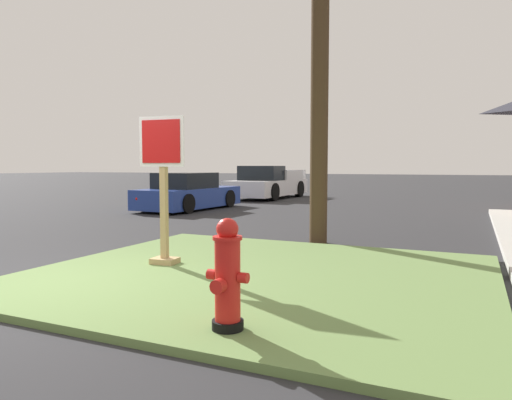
% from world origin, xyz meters
% --- Properties ---
extents(ground_plane, '(160.00, 160.00, 0.00)m').
position_xyz_m(ground_plane, '(0.00, 0.00, 0.00)').
color(ground_plane, '#2B2B2D').
extents(grass_corner_patch, '(5.82, 5.21, 0.08)m').
position_xyz_m(grass_corner_patch, '(2.08, 1.62, 0.04)').
color(grass_corner_patch, '#668447').
rests_on(grass_corner_patch, ground).
extents(fire_hydrant, '(0.38, 0.34, 0.96)m').
position_xyz_m(fire_hydrant, '(2.73, -0.46, 0.54)').
color(fire_hydrant, black).
rests_on(fire_hydrant, grass_corner_patch).
extents(stop_sign, '(0.70, 0.31, 2.10)m').
position_xyz_m(stop_sign, '(0.62, 1.57, 1.09)').
color(stop_sign, tan).
rests_on(stop_sign, grass_corner_patch).
extents(manhole_cover, '(0.70, 0.70, 0.02)m').
position_xyz_m(manhole_cover, '(0.61, 2.37, 0.01)').
color(manhole_cover, black).
rests_on(manhole_cover, ground).
extents(parked_sedan_blue, '(1.95, 4.22, 1.25)m').
position_xyz_m(parked_sedan_blue, '(-4.18, 9.66, 0.54)').
color(parked_sedan_blue, '#233D93').
rests_on(parked_sedan_blue, ground).
extents(pickup_truck_white, '(2.21, 5.14, 1.48)m').
position_xyz_m(pickup_truck_white, '(-3.93, 15.87, 0.62)').
color(pickup_truck_white, silver).
rests_on(pickup_truck_white, ground).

